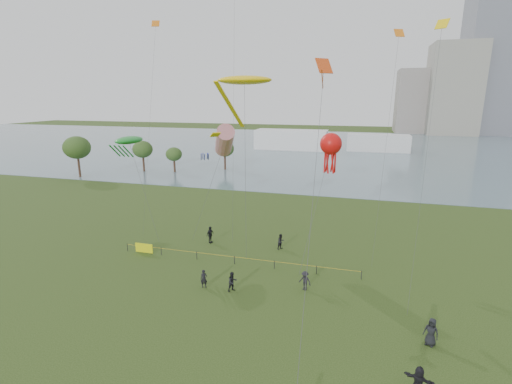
# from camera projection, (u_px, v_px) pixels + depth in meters

# --- Properties ---
(ground_plane) EXTENTS (400.00, 400.00, 0.00)m
(ground_plane) POSITION_uv_depth(u_px,v_px,m) (216.00, 346.00, 24.40)
(ground_plane) COLOR #223511
(lake) EXTENTS (400.00, 120.00, 0.08)m
(lake) POSITION_uv_depth(u_px,v_px,m) (331.00, 148.00, 117.78)
(lake) COLOR slate
(lake) RESTS_ON ground_plane
(building_mid) EXTENTS (20.00, 20.00, 38.00)m
(building_mid) POSITION_uv_depth(u_px,v_px,m) (453.00, 90.00, 159.14)
(building_mid) COLOR gray
(building_mid) RESTS_ON ground_plane
(building_low) EXTENTS (16.00, 18.00, 28.00)m
(building_low) POSITION_uv_depth(u_px,v_px,m) (415.00, 101.00, 169.58)
(building_low) COLOR gray
(building_low) RESTS_ON ground_plane
(pavilion_left) EXTENTS (22.00, 8.00, 6.00)m
(pavilion_left) POSITION_uv_depth(u_px,v_px,m) (291.00, 140.00, 115.45)
(pavilion_left) COLOR white
(pavilion_left) RESTS_ON ground_plane
(pavilion_right) EXTENTS (18.00, 7.00, 5.00)m
(pavilion_right) POSITION_uv_depth(u_px,v_px,m) (378.00, 143.00, 111.70)
(pavilion_right) COLOR silver
(pavilion_right) RESTS_ON ground_plane
(trees) EXTENTS (30.58, 20.21, 8.32)m
(trees) POSITION_uv_depth(u_px,v_px,m) (137.00, 149.00, 77.99)
(trees) COLOR #3C271B
(trees) RESTS_ON ground_plane
(fence) EXTENTS (24.07, 0.07, 1.05)m
(fence) POSITION_uv_depth(u_px,v_px,m) (178.00, 252.00, 37.80)
(fence) COLOR black
(fence) RESTS_ON ground_plane
(spectator_a) EXTENTS (1.04, 1.06, 1.73)m
(spectator_a) POSITION_uv_depth(u_px,v_px,m) (233.00, 282.00, 31.08)
(spectator_a) COLOR black
(spectator_a) RESTS_ON ground_plane
(spectator_b) EXTENTS (1.24, 0.96, 1.70)m
(spectator_b) POSITION_uv_depth(u_px,v_px,m) (305.00, 281.00, 31.29)
(spectator_b) COLOR black
(spectator_b) RESTS_ON ground_plane
(spectator_c) EXTENTS (0.79, 1.21, 1.92)m
(spectator_c) POSITION_uv_depth(u_px,v_px,m) (210.00, 235.00, 41.44)
(spectator_c) COLOR black
(spectator_c) RESTS_ON ground_plane
(spectator_d) EXTENTS (1.12, 0.99, 1.93)m
(spectator_d) POSITION_uv_depth(u_px,v_px,m) (431.00, 332.00, 24.27)
(spectator_d) COLOR black
(spectator_d) RESTS_ON ground_plane
(spectator_e) EXTENTS (1.69, 1.00, 1.73)m
(spectator_e) POSITION_uv_depth(u_px,v_px,m) (419.00, 381.00, 20.21)
(spectator_e) COLOR black
(spectator_e) RESTS_ON ground_plane
(spectator_f) EXTENTS (0.66, 0.52, 1.61)m
(spectator_f) POSITION_uv_depth(u_px,v_px,m) (204.00, 279.00, 31.70)
(spectator_f) COLOR black
(spectator_f) RESTS_ON ground_plane
(spectator_g) EXTENTS (1.01, 1.05, 1.71)m
(spectator_g) POSITION_uv_depth(u_px,v_px,m) (281.00, 242.00, 39.71)
(spectator_g) COLOR black
(spectator_g) RESTS_ON ground_plane
(kite_stingray) EXTENTS (5.45, 10.18, 17.92)m
(kite_stingray) POSITION_uv_depth(u_px,v_px,m) (244.00, 81.00, 35.81)
(kite_stingray) COLOR #3F3F42
(kite_windsock) EXTENTS (5.65, 5.17, 13.32)m
(kite_windsock) POSITION_uv_depth(u_px,v_px,m) (224.00, 141.00, 39.54)
(kite_windsock) COLOR #3F3F42
(kite_creature) EXTENTS (4.79, 4.58, 11.66)m
(kite_creature) POSITION_uv_depth(u_px,v_px,m) (129.00, 140.00, 41.08)
(kite_creature) COLOR #3F3F42
(kite_octopus) EXTENTS (2.96, 7.31, 12.50)m
(kite_octopus) POSITION_uv_depth(u_px,v_px,m) (331.00, 145.00, 36.53)
(kite_octopus) COLOR #3F3F42
(kite_delta) EXTENTS (1.54, 16.80, 18.79)m
(kite_delta) POSITION_uv_depth(u_px,v_px,m) (323.00, 82.00, 27.47)
(kite_delta) COLOR #3F3F42
(small_kites) EXTENTS (30.31, 12.80, 10.44)m
(small_kites) POSITION_uv_depth(u_px,v_px,m) (289.00, 8.00, 36.90)
(small_kites) COLOR orange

